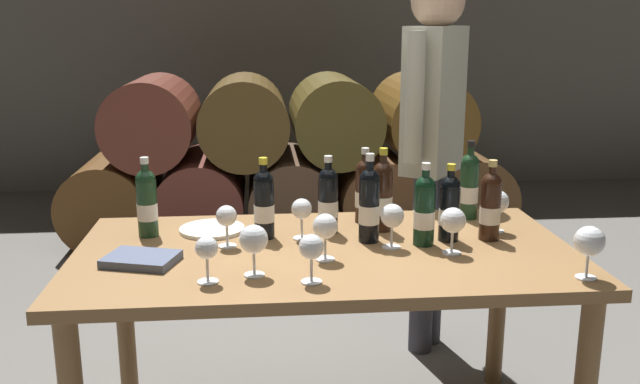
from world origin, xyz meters
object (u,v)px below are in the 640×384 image
(wine_bottle_1, at_px, (264,203))
(tasting_notebook, at_px, (141,259))
(wine_bottle_3, at_px, (365,190))
(sommelier_presenting, at_px, (433,130))
(wine_glass_4, at_px, (227,218))
(wine_bottle_6, at_px, (328,199))
(dining_table, at_px, (325,274))
(wine_bottle_5, at_px, (449,207))
(wine_glass_2, at_px, (311,249))
(wine_glass_3, at_px, (392,217))
(wine_bottle_0, at_px, (490,205))
(wine_glass_8, at_px, (325,228))
(wine_bottle_8, at_px, (469,185))
(wine_glass_5, at_px, (453,221))
(serving_plate, at_px, (212,229))
(wine_bottle_7, at_px, (383,195))
(wine_glass_7, at_px, (589,242))
(wine_glass_9, at_px, (497,203))
(wine_glass_1, at_px, (254,240))
(wine_glass_6, at_px, (302,210))
(wine_bottle_4, at_px, (147,202))
(wine_glass_0, at_px, (207,250))
(wine_bottle_9, at_px, (369,204))
(wine_bottle_2, at_px, (424,210))

(wine_bottle_1, bearing_deg, tasting_notebook, -149.40)
(wine_bottle_3, xyz_separation_m, sommelier_presenting, (0.37, 0.44, 0.16))
(wine_glass_4, bearing_deg, wine_bottle_6, 20.37)
(dining_table, distance_m, wine_bottle_5, 0.49)
(wine_glass_2, xyz_separation_m, wine_glass_3, (0.30, 0.30, 0.00))
(sommelier_presenting, bearing_deg, wine_bottle_1, -141.30)
(tasting_notebook, bearing_deg, wine_glass_3, 22.58)
(wine_bottle_0, bearing_deg, wine_glass_8, -164.67)
(wine_bottle_5, xyz_separation_m, wine_glass_3, (-0.22, -0.07, -0.01))
(wine_bottle_1, relative_size, wine_bottle_8, 0.95)
(wine_bottle_0, relative_size, wine_glass_8, 1.85)
(wine_glass_5, bearing_deg, serving_plate, 158.11)
(wine_bottle_7, relative_size, tasting_notebook, 1.41)
(wine_glass_3, distance_m, wine_glass_7, 0.63)
(dining_table, relative_size, wine_glass_9, 10.78)
(wine_glass_3, bearing_deg, wine_glass_7, -32.47)
(serving_plate, bearing_deg, wine_bottle_1, -26.53)
(wine_glass_1, relative_size, wine_glass_5, 1.02)
(wine_bottle_8, distance_m, serving_plate, 1.01)
(tasting_notebook, bearing_deg, wine_glass_4, 45.36)
(dining_table, bearing_deg, wine_bottle_8, 28.45)
(wine_bottle_6, bearing_deg, wine_bottle_7, 2.02)
(wine_bottle_8, distance_m, sommelier_presenting, 0.45)
(wine_glass_2, xyz_separation_m, wine_glass_6, (-0.00, 0.42, -0.00))
(wine_bottle_6, relative_size, wine_glass_6, 1.93)
(dining_table, height_order, tasting_notebook, tasting_notebook)
(wine_glass_7, distance_m, wine_glass_8, 0.80)
(wine_bottle_6, relative_size, wine_glass_2, 1.91)
(wine_bottle_3, xyz_separation_m, wine_glass_6, (-0.25, -0.19, -0.02))
(wine_bottle_0, xyz_separation_m, wine_bottle_6, (-0.56, 0.13, -0.00))
(wine_glass_2, bearing_deg, wine_bottle_0, 28.51)
(wine_bottle_4, relative_size, wine_glass_7, 1.76)
(wine_bottle_6, relative_size, tasting_notebook, 1.30)
(wine_bottle_0, distance_m, wine_bottle_1, 0.80)
(dining_table, bearing_deg, wine_glass_8, -95.83)
(wine_glass_0, height_order, wine_glass_8, wine_glass_8)
(wine_bottle_0, height_order, wine_glass_8, wine_bottle_0)
(dining_table, xyz_separation_m, tasting_notebook, (-0.60, -0.09, 0.11))
(wine_bottle_4, bearing_deg, wine_glass_1, -48.92)
(dining_table, xyz_separation_m, wine_glass_6, (-0.07, 0.12, 0.20))
(wine_bottle_1, height_order, wine_bottle_4, wine_bottle_1)
(wine_bottle_9, relative_size, tasting_notebook, 1.43)
(wine_bottle_4, distance_m, wine_glass_9, 1.27)
(wine_bottle_6, bearing_deg, wine_glass_9, -4.74)
(wine_bottle_8, height_order, wine_glass_8, wine_bottle_8)
(wine_bottle_7, xyz_separation_m, wine_glass_8, (-0.24, -0.31, -0.02))
(wine_glass_9, bearing_deg, wine_glass_6, -178.46)
(wine_glass_5, distance_m, wine_glass_7, 0.43)
(wine_bottle_9, relative_size, serving_plate, 1.31)
(wine_bottle_2, distance_m, wine_glass_1, 0.64)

